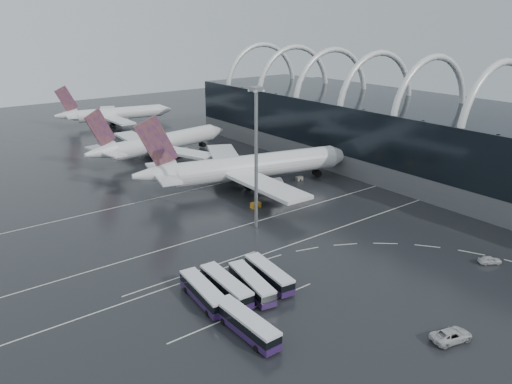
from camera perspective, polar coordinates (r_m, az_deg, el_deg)
ground at (r=105.81m, az=4.21°, el=-5.35°), size 420.00×420.00×0.00m
terminal at (r=158.96m, az=16.43°, el=6.54°), size 42.00×160.00×34.90m
lane_marking_near at (r=104.47m, az=4.93°, el=-5.70°), size 120.00×0.25×0.01m
lane_marking_mid at (r=114.26m, az=0.23°, el=-3.35°), size 120.00×0.25×0.01m
lane_marking_far at (r=136.06m, az=-6.97°, el=0.32°), size 120.00×0.25×0.01m
bus_bay_line_south at (r=81.61m, az=-1.20°, el=-13.43°), size 28.00×0.25×0.01m
bus_bay_line_north at (r=93.22m, az=-7.09°, el=-9.08°), size 28.00×0.25×0.01m
airliner_main at (r=135.51m, az=-1.01°, el=2.81°), size 63.62×54.96×21.74m
airliner_gate_b at (r=167.46m, az=-11.01°, el=5.46°), size 54.69×48.62×19.01m
airliner_gate_c at (r=225.15m, az=-15.93°, el=8.55°), size 49.54×45.03×17.71m
bus_row_near_a at (r=83.51m, az=-6.02°, el=-11.33°), size 4.17×12.95×3.13m
bus_row_near_b at (r=84.89m, az=-3.45°, el=-10.67°), size 3.74×13.16×3.20m
bus_row_near_c at (r=85.59m, az=-0.52°, el=-10.40°), size 4.89×12.84×3.09m
bus_row_near_d at (r=88.44m, az=1.49°, el=-9.37°), size 4.21×12.59×3.04m
bus_row_far_a at (r=75.58m, az=-1.10°, el=-14.83°), size 3.18×12.95×3.18m
van_curve_a at (r=79.93m, az=21.42°, el=-14.99°), size 6.88×4.47×1.76m
van_curve_b at (r=105.02m, az=25.16°, el=-7.05°), size 4.50×3.78×1.45m
floodlight_mast at (r=105.14m, az=0.02°, el=5.75°), size 2.36×2.36×30.81m
gse_cart_belly_a at (r=129.19m, az=5.03°, el=-0.36°), size 2.31×1.37×1.26m
gse_cart_belly_b at (r=139.00m, az=2.28°, el=1.12°), size 2.08×1.23×1.13m
gse_cart_belly_c at (r=121.88m, az=-0.04°, el=-1.51°), size 2.43×1.43×1.32m
gse_cart_belly_d at (r=142.72m, az=4.96°, el=1.55°), size 2.02×1.20×1.10m
gse_cart_belly_e at (r=137.89m, az=0.29°, el=0.99°), size 2.17×1.28×1.19m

